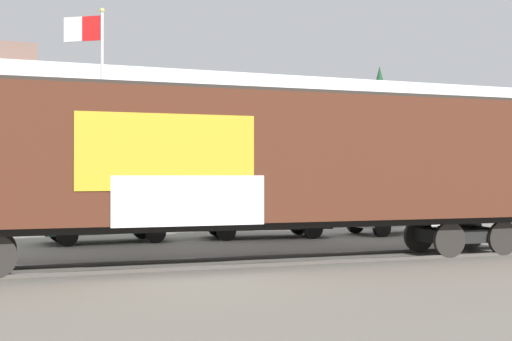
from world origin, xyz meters
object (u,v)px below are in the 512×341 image
object	(u,v)px
flagpole	(93,85)
parked_car_silver	(400,212)
parked_car_black	(264,212)
parked_car_green	(105,216)
freight_car	(238,161)

from	to	relation	value
flagpole	parked_car_silver	world-z (taller)	flagpole
parked_car_black	parked_car_silver	distance (m)	5.28
parked_car_green	parked_car_black	size ratio (longest dim) A/B	0.89
freight_car	parked_car_black	bearing A→B (deg)	63.00
parked_car_black	parked_car_silver	bearing A→B (deg)	-3.91
flagpole	parked_car_green	size ratio (longest dim) A/B	2.03
freight_car	parked_car_silver	xyz separation A→B (m)	(8.46, 5.92, -1.72)
freight_car	flagpole	xyz separation A→B (m)	(-2.02, 10.29, 2.99)
parked_car_green	parked_car_silver	size ratio (longest dim) A/B	0.96
parked_car_green	freight_car	bearing A→B (deg)	-71.53
parked_car_green	parked_car_silver	bearing A→B (deg)	-3.21
freight_car	parked_car_green	world-z (taller)	freight_car
freight_car	parked_car_green	distance (m)	7.07
parked_car_silver	freight_car	bearing A→B (deg)	-145.02
freight_car	parked_car_black	world-z (taller)	freight_car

